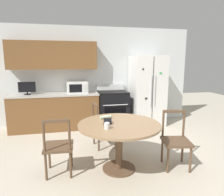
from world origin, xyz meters
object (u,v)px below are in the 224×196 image
(microwave, at_px, (77,87))
(dining_chair_left, at_px, (59,147))
(dining_chair_far, at_px, (103,126))
(candle_glass, at_px, (107,126))
(countertop_tv, at_px, (27,88))
(wallet, at_px, (108,122))
(refrigerator, at_px, (147,91))
(oven_range, at_px, (113,108))
(dining_chair_right, at_px, (176,141))

(microwave, xyz_separation_m, dining_chair_left, (-0.38, -2.24, -0.61))
(dining_chair_left, bearing_deg, microwave, 82.84)
(dining_chair_far, height_order, candle_glass, dining_chair_far)
(countertop_tv, bearing_deg, wallet, -54.88)
(candle_glass, bearing_deg, dining_chair_left, 159.78)
(refrigerator, bearing_deg, countertop_tv, 177.83)
(oven_range, distance_m, wallet, 2.26)
(oven_range, bearing_deg, countertop_tv, 178.67)
(dining_chair_left, height_order, wallet, dining_chair_left)
(dining_chair_far, bearing_deg, dining_chair_left, -51.64)
(oven_range, xyz_separation_m, dining_chair_right, (0.54, -2.31, -0.03))
(refrigerator, distance_m, dining_chair_far, 1.94)
(dining_chair_right, bearing_deg, dining_chair_left, 6.79)
(dining_chair_far, bearing_deg, candle_glass, -14.62)
(dining_chair_left, distance_m, dining_chair_far, 1.18)
(countertop_tv, height_order, dining_chair_left, countertop_tv)
(candle_glass, bearing_deg, wallet, 77.07)
(refrigerator, xyz_separation_m, countertop_tv, (-3.04, 0.12, 0.14))
(countertop_tv, bearing_deg, candle_glass, -58.63)
(oven_range, height_order, wallet, oven_range)
(refrigerator, height_order, dining_chair_right, refrigerator)
(refrigerator, relative_size, dining_chair_right, 2.05)
(oven_range, relative_size, candle_glass, 11.92)
(dining_chair_left, xyz_separation_m, wallet, (0.74, -0.01, 0.34))
(microwave, relative_size, wallet, 3.58)
(dining_chair_right, bearing_deg, refrigerator, -88.44)
(microwave, height_order, wallet, microwave)
(candle_glass, bearing_deg, dining_chair_far, 83.57)
(oven_range, bearing_deg, dining_chair_right, -76.92)
(countertop_tv, relative_size, dining_chair_right, 0.44)
(refrigerator, bearing_deg, wallet, -125.06)
(refrigerator, height_order, oven_range, refrigerator)
(dining_chair_right, bearing_deg, wallet, 3.90)
(candle_glass, distance_m, wallet, 0.25)
(refrigerator, distance_m, countertop_tv, 3.04)
(microwave, distance_m, wallet, 2.29)
(dining_chair_far, height_order, dining_chair_right, same)
(microwave, xyz_separation_m, countertop_tv, (-1.20, -0.03, 0.03))
(oven_range, height_order, dining_chair_far, oven_range)
(wallet, bearing_deg, countertop_tv, 125.12)
(oven_range, distance_m, dining_chair_left, 2.52)
(microwave, bearing_deg, wallet, -80.89)
(dining_chair_left, xyz_separation_m, dining_chair_right, (1.83, -0.15, 0.00))
(refrigerator, xyz_separation_m, dining_chair_right, (-0.39, -2.25, -0.49))
(refrigerator, xyz_separation_m, dining_chair_left, (-2.22, -2.10, -0.49))
(dining_chair_left, distance_m, wallet, 0.82)
(refrigerator, bearing_deg, dining_chair_right, -99.90)
(dining_chair_right, relative_size, candle_glass, 9.96)
(dining_chair_far, relative_size, dining_chair_right, 1.00)
(oven_range, bearing_deg, dining_chair_far, -110.08)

